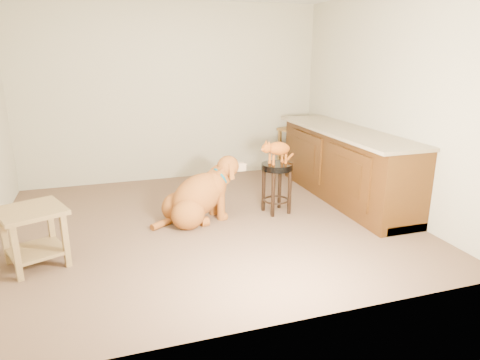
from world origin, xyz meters
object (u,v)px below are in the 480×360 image
object	(u,v)px
padded_stool	(277,178)
wood_stool	(293,150)
side_table	(33,228)
golden_retriever	(198,197)
tabby_kitten	(277,149)

from	to	relation	value
padded_stool	wood_stool	size ratio (longest dim) A/B	0.85
side_table	golden_retriever	size ratio (longest dim) A/B	0.57
side_table	tabby_kitten	bearing A→B (deg)	12.61
padded_stool	tabby_kitten	bearing A→B (deg)	-177.36
padded_stool	tabby_kitten	world-z (taller)	tabby_kitten
padded_stool	side_table	size ratio (longest dim) A/B	0.89
wood_stool	golden_retriever	size ratio (longest dim) A/B	0.60
golden_retriever	tabby_kitten	xyz separation A→B (m)	(0.95, -0.01, 0.50)
padded_stool	tabby_kitten	size ratio (longest dim) A/B	1.23
golden_retriever	tabby_kitten	size ratio (longest dim) A/B	2.43
padded_stool	golden_retriever	bearing A→B (deg)	179.20
side_table	golden_retriever	world-z (taller)	golden_retriever
golden_retriever	tabby_kitten	world-z (taller)	tabby_kitten
tabby_kitten	golden_retriever	bearing A→B (deg)	170.80
side_table	tabby_kitten	xyz separation A→B (m)	(2.60, 0.58, 0.43)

